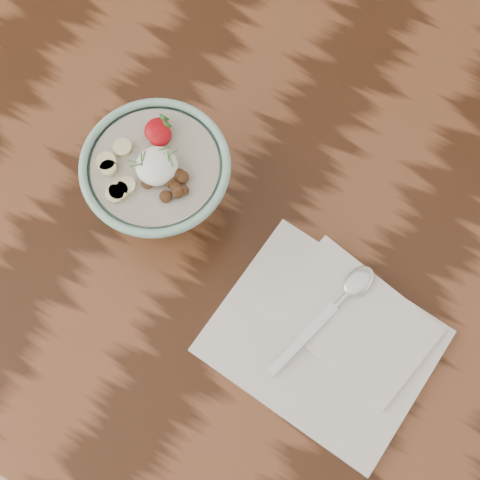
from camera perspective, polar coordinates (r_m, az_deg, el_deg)
The scene contains 4 objects.
table at distance 95.73cm, azimuth 2.42°, elevation 1.41°, with size 160.00×90.00×75.00cm.
breakfast_bowl at distance 82.11cm, azimuth -6.98°, elevation 5.23°, with size 17.82×17.82×11.92cm.
napkin at distance 81.91cm, azimuth 7.58°, elevation -8.18°, with size 26.94×23.12×1.55cm.
spoon at distance 81.95cm, azimuth 8.95°, elevation -4.70°, with size 6.64×17.90×0.94cm.
Camera 1 is at (12.81, -30.56, 155.52)cm, focal length 50.00 mm.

